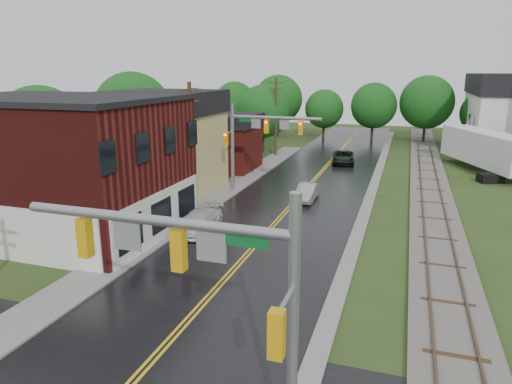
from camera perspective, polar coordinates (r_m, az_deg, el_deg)
The scene contains 19 objects.
main_road at distance 39.25m, azimuth 6.36°, elevation 0.48°, with size 10.00×90.00×0.02m, color black.
curb_right at distance 43.39m, azimuth 14.76°, elevation 1.47°, with size 0.80×70.00×0.12m, color gray.
sidewalk_left at distance 36.44m, azimuth -4.89°, elevation -0.62°, with size 2.40×50.00×0.12m, color gray.
brick_building at distance 30.57m, azimuth -23.60°, elevation 3.16°, with size 14.30×10.30×8.30m.
yellow_house at distance 38.71m, azimuth -10.99°, elevation 4.94°, with size 8.00×7.00×6.40m, color tan.
darkred_building at distance 46.42m, azimuth -4.43°, elevation 5.54°, with size 7.00×6.00×4.40m, color #3F0F0C.
railroad at distance 43.36m, azimuth 20.83°, elevation 1.11°, with size 3.20×80.00×0.30m.
traffic_signal_near at distance 11.23m, azimuth -6.04°, elevation -10.22°, with size 7.34×0.30×7.20m.
traffic_signal_far at distance 36.33m, azimuth 0.18°, elevation 7.40°, with size 7.34×0.43×7.20m.
utility_pole_b at distance 33.03m, azimuth -8.09°, elevation 6.06°, with size 1.80×0.28×9.00m.
utility_pole_c at distance 53.49m, azimuth 2.50°, elevation 9.53°, with size 1.80×0.28×9.00m.
tree_left_a at distance 40.39m, azimuth -25.15°, elevation 6.97°, with size 6.80×6.80×8.67m.
tree_left_b at distance 46.93m, azimuth -15.02°, elevation 9.52°, with size 7.60×7.60×9.69m.
tree_left_c at distance 52.10m, azimuth -6.34°, elevation 9.09°, with size 6.00×6.00×7.65m.
tree_left_e at distance 55.87m, azimuth 0.99°, elevation 9.87°, with size 6.40×6.40×8.16m.
suv_dark at distance 50.17m, azimuth 10.85°, elevation 4.27°, with size 2.26×4.90×1.36m, color black.
sedan_silver at distance 35.43m, azimuth 6.40°, elevation -0.03°, with size 1.36×3.89×1.28m, color #9D9DA1.
pickup_white at distance 28.68m, azimuth -7.16°, elevation -3.66°, with size 1.80×4.43×1.29m, color silver.
semi_trailer at distance 50.22m, azimuth 26.76°, elevation 4.87°, with size 7.38×12.73×3.96m.
Camera 1 is at (7.76, -7.22, 9.72)m, focal length 32.00 mm.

